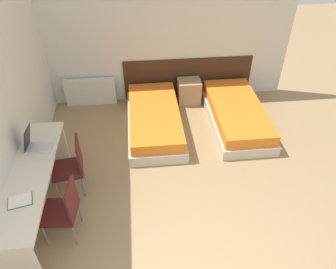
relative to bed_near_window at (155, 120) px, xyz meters
The scene contains 12 objects.
wall_back 1.60m from the bed_near_window, 81.84° to the left, with size 5.23×0.05×2.70m.
wall_left 2.55m from the bed_near_window, 150.68° to the right, with size 0.05×5.35×2.70m.
headboard_panel 1.32m from the bed_near_window, 53.74° to the left, with size 2.62×0.03×0.86m.
bed_near_window is the anchor object (origin of this frame).
bed_near_door 1.54m from the bed_near_window, ahead, with size 0.97×2.04×0.40m.
nightstand 1.14m from the bed_near_window, 47.23° to the left, with size 0.46×0.37×0.49m.
radiator 1.56m from the bed_near_window, 141.65° to the left, with size 1.01×0.12×0.56m.
desk 2.48m from the bed_near_window, 134.05° to the right, with size 0.52×2.17×0.76m.
chair_near_laptop 1.89m from the bed_near_window, 133.14° to the right, with size 0.47×0.47×0.91m.
chair_near_notebook 2.52m from the bed_near_window, 120.70° to the right, with size 0.46×0.46×0.91m.
laptop 2.23m from the bed_near_window, 143.53° to the right, with size 0.37×0.26×0.35m.
open_notebook 2.86m from the bed_near_window, 127.81° to the right, with size 0.32×0.26×0.02m.
Camera 1 is at (-0.41, -1.56, 3.76)m, focal length 35.00 mm.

